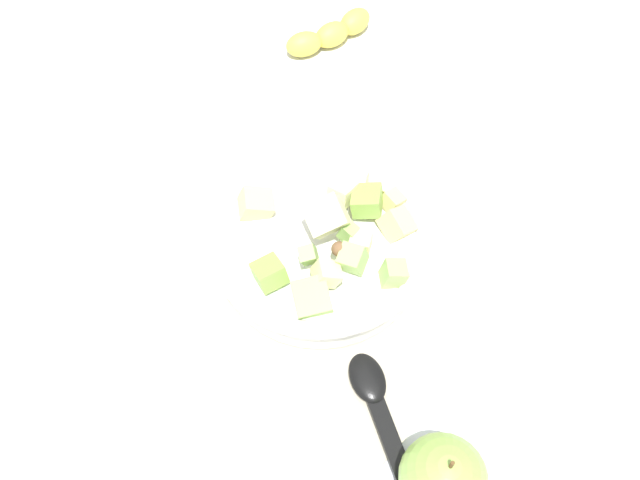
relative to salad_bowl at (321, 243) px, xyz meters
The scene contains 6 objects.
ground_plane 0.04m from the salad_bowl, 137.30° to the left, with size 2.40×2.40×0.00m, color silver.
placemat 0.04m from the salad_bowl, 137.30° to the left, with size 0.44×0.32×0.01m, color #BCB299.
salad_bowl is the anchor object (origin of this frame).
serving_spoon 0.20m from the salad_bowl, 27.89° to the right, with size 0.19×0.12×0.01m.
whole_apple 0.28m from the salad_bowl, 22.32° to the right, with size 0.08×0.08×0.09m.
banana_whole 0.39m from the salad_bowl, 132.28° to the left, with size 0.07×0.15×0.04m.
Camera 1 is at (0.29, -0.30, 0.64)m, focal length 36.14 mm.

